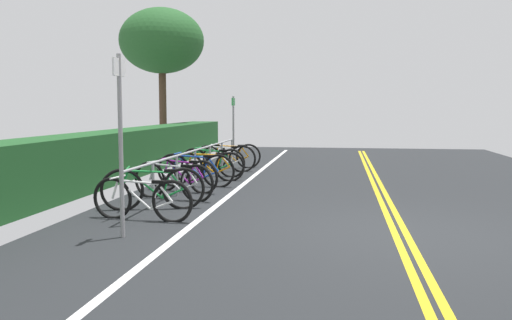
{
  "coord_description": "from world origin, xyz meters",
  "views": [
    {
      "loc": [
        -7.87,
        0.87,
        1.79
      ],
      "look_at": [
        3.97,
        2.71,
        0.62
      ],
      "focal_mm": 37.98,
      "sensor_mm": 36.0,
      "label": 1
    }
  ],
  "objects_px": {
    "sign_post_near": "(120,129)",
    "bicycle_0": "(142,199)",
    "bike_rack": "(195,159)",
    "bicycle_1": "(153,189)",
    "sign_post_far": "(233,122)",
    "bicycle_4": "(196,170)",
    "bicycle_7": "(225,158)",
    "bicycle_6": "(213,162)",
    "bicycle_8": "(232,156)",
    "bicycle_3": "(183,175)",
    "tree_mid": "(162,41)",
    "bicycle_5": "(209,167)",
    "bicycle_2": "(173,181)"
  },
  "relations": [
    {
      "from": "bicycle_0",
      "to": "sign_post_near",
      "type": "bearing_deg",
      "value": -172.64
    },
    {
      "from": "bicycle_3",
      "to": "bicycle_6",
      "type": "height_order",
      "value": "bicycle_6"
    },
    {
      "from": "bicycle_3",
      "to": "bicycle_5",
      "type": "bearing_deg",
      "value": -4.4
    },
    {
      "from": "bicycle_4",
      "to": "bicycle_8",
      "type": "height_order",
      "value": "bicycle_4"
    },
    {
      "from": "bike_rack",
      "to": "sign_post_far",
      "type": "bearing_deg",
      "value": 1.9
    },
    {
      "from": "bike_rack",
      "to": "bicycle_1",
      "type": "relative_size",
      "value": 4.8
    },
    {
      "from": "bicycle_4",
      "to": "bicycle_0",
      "type": "bearing_deg",
      "value": -178.13
    },
    {
      "from": "bicycle_1",
      "to": "bicycle_3",
      "type": "relative_size",
      "value": 1.08
    },
    {
      "from": "bicycle_6",
      "to": "bicycle_7",
      "type": "distance_m",
      "value": 1.05
    },
    {
      "from": "bike_rack",
      "to": "bicycle_8",
      "type": "xyz_separation_m",
      "value": [
        3.7,
        -0.11,
        -0.27
      ]
    },
    {
      "from": "bicycle_6",
      "to": "bicycle_8",
      "type": "bearing_deg",
      "value": -3.74
    },
    {
      "from": "bicycle_1",
      "to": "bike_rack",
      "type": "bearing_deg",
      "value": 0.16
    },
    {
      "from": "bicycle_3",
      "to": "bicycle_5",
      "type": "xyz_separation_m",
      "value": [
        1.71,
        -0.13,
        0.0
      ]
    },
    {
      "from": "bike_rack",
      "to": "bicycle_7",
      "type": "xyz_separation_m",
      "value": [
        2.82,
        -0.09,
        -0.26
      ]
    },
    {
      "from": "bicycle_4",
      "to": "sign_post_far",
      "type": "relative_size",
      "value": 0.85
    },
    {
      "from": "tree_mid",
      "to": "bike_rack",
      "type": "bearing_deg",
      "value": -156.91
    },
    {
      "from": "bicycle_2",
      "to": "sign_post_far",
      "type": "distance_m",
      "value": 7.22
    },
    {
      "from": "bicycle_1",
      "to": "bicycle_8",
      "type": "height_order",
      "value": "bicycle_1"
    },
    {
      "from": "bike_rack",
      "to": "bicycle_1",
      "type": "xyz_separation_m",
      "value": [
        -2.84,
        -0.01,
        -0.26
      ]
    },
    {
      "from": "bicycle_7",
      "to": "bicycle_8",
      "type": "height_order",
      "value": "bicycle_7"
    },
    {
      "from": "bicycle_4",
      "to": "tree_mid",
      "type": "bearing_deg",
      "value": 23.09
    },
    {
      "from": "bicycle_5",
      "to": "sign_post_near",
      "type": "xyz_separation_m",
      "value": [
        -5.75,
        -0.19,
        1.14
      ]
    },
    {
      "from": "bicycle_8",
      "to": "sign_post_far",
      "type": "height_order",
      "value": "sign_post_far"
    },
    {
      "from": "bicycle_4",
      "to": "bicycle_6",
      "type": "relative_size",
      "value": 1.03
    },
    {
      "from": "bicycle_6",
      "to": "tree_mid",
      "type": "bearing_deg",
      "value": 28.4
    },
    {
      "from": "bicycle_4",
      "to": "bicycle_5",
      "type": "height_order",
      "value": "bicycle_4"
    },
    {
      "from": "bike_rack",
      "to": "bicycle_1",
      "type": "bearing_deg",
      "value": -179.84
    },
    {
      "from": "bicycle_6",
      "to": "sign_post_near",
      "type": "height_order",
      "value": "sign_post_near"
    },
    {
      "from": "bike_rack",
      "to": "bicycle_6",
      "type": "xyz_separation_m",
      "value": [
        1.78,
        0.02,
        -0.26
      ]
    },
    {
      "from": "bicycle_2",
      "to": "bicycle_3",
      "type": "relative_size",
      "value": 1.09
    },
    {
      "from": "bicycle_6",
      "to": "sign_post_near",
      "type": "relative_size",
      "value": 0.71
    },
    {
      "from": "bicycle_1",
      "to": "bicycle_6",
      "type": "bearing_deg",
      "value": 0.34
    },
    {
      "from": "bicycle_0",
      "to": "tree_mid",
      "type": "distance_m",
      "value": 13.15
    },
    {
      "from": "bicycle_0",
      "to": "bicycle_1",
      "type": "bearing_deg",
      "value": 8.71
    },
    {
      "from": "bicycle_1",
      "to": "bicycle_8",
      "type": "distance_m",
      "value": 6.54
    },
    {
      "from": "bike_rack",
      "to": "sign_post_far",
      "type": "height_order",
      "value": "sign_post_far"
    },
    {
      "from": "bicycle_5",
      "to": "bicycle_6",
      "type": "bearing_deg",
      "value": 7.64
    },
    {
      "from": "sign_post_near",
      "to": "sign_post_far",
      "type": "xyz_separation_m",
      "value": [
        10.25,
        0.47,
        -0.2
      ]
    },
    {
      "from": "bicycle_2",
      "to": "bicycle_7",
      "type": "relative_size",
      "value": 1.03
    },
    {
      "from": "bicycle_7",
      "to": "bicycle_8",
      "type": "xyz_separation_m",
      "value": [
        0.88,
        -0.02,
        -0.01
      ]
    },
    {
      "from": "sign_post_near",
      "to": "bicycle_0",
      "type": "bearing_deg",
      "value": 7.36
    },
    {
      "from": "bicycle_8",
      "to": "sign_post_far",
      "type": "bearing_deg",
      "value": 9.65
    },
    {
      "from": "bicycle_4",
      "to": "tree_mid",
      "type": "height_order",
      "value": "tree_mid"
    },
    {
      "from": "bike_rack",
      "to": "bicycle_2",
      "type": "bearing_deg",
      "value": -178.76
    },
    {
      "from": "bicycle_7",
      "to": "bicycle_8",
      "type": "relative_size",
      "value": 1.04
    },
    {
      "from": "bike_rack",
      "to": "tree_mid",
      "type": "relative_size",
      "value": 1.53
    },
    {
      "from": "bicycle_3",
      "to": "bicycle_8",
      "type": "distance_m",
      "value": 4.55
    },
    {
      "from": "sign_post_near",
      "to": "sign_post_far",
      "type": "height_order",
      "value": "sign_post_near"
    },
    {
      "from": "bike_rack",
      "to": "bicycle_7",
      "type": "bearing_deg",
      "value": -1.75
    },
    {
      "from": "bicycle_4",
      "to": "sign_post_far",
      "type": "height_order",
      "value": "sign_post_far"
    }
  ]
}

